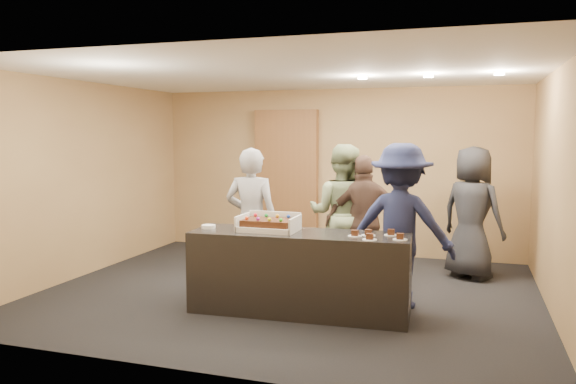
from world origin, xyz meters
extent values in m
plane|color=black|center=(0.00, 0.00, 0.00)|extent=(6.00, 6.00, 0.00)
plane|color=white|center=(0.00, 0.00, 2.70)|extent=(6.00, 6.00, 0.00)
cube|color=#957248|center=(0.00, 2.50, 1.35)|extent=(6.00, 0.04, 2.70)
cube|color=#957248|center=(0.00, -2.50, 1.35)|extent=(6.00, 0.04, 2.70)
cube|color=#957248|center=(-3.00, 0.00, 1.35)|extent=(0.04, 5.00, 2.70)
cube|color=#957248|center=(3.00, 0.00, 1.35)|extent=(0.04, 5.00, 2.70)
cube|color=black|center=(0.35, -0.73, 0.45)|extent=(2.43, 0.83, 0.90)
cube|color=brown|center=(-0.82, 2.41, 1.18)|extent=(1.08, 0.15, 2.37)
cube|color=white|center=(-0.01, -0.73, 0.93)|extent=(0.62, 0.44, 0.06)
cube|color=white|center=(-0.32, -0.73, 0.99)|extent=(0.02, 0.44, 0.17)
cube|color=white|center=(0.31, -0.73, 0.99)|extent=(0.02, 0.44, 0.17)
cube|color=white|center=(-0.01, -0.51, 0.99)|extent=(0.62, 0.02, 0.19)
cube|color=#3A1C0D|center=(-0.01, -0.73, 0.99)|extent=(0.55, 0.38, 0.07)
sphere|color=red|center=(-0.22, -0.60, 1.05)|extent=(0.04, 0.04, 0.04)
sphere|color=green|center=(-0.08, -0.60, 1.05)|extent=(0.04, 0.04, 0.04)
sphere|color=orange|center=(0.05, -0.60, 1.05)|extent=(0.04, 0.04, 0.04)
sphere|color=blue|center=(0.18, -0.60, 1.05)|extent=(0.04, 0.04, 0.04)
sphere|color=#F84414|center=(-0.22, -0.86, 1.05)|extent=(0.04, 0.04, 0.04)
sphere|color=#BD29C1|center=(-0.08, -0.86, 1.05)|extent=(0.04, 0.04, 0.04)
sphere|color=yellow|center=(0.05, -0.86, 1.05)|extent=(0.04, 0.04, 0.04)
sphere|color=green|center=(0.18, -0.86, 1.05)|extent=(0.04, 0.04, 0.04)
cylinder|color=white|center=(-0.71, -0.79, 0.92)|extent=(0.16, 0.16, 0.04)
cylinder|color=white|center=(0.98, -0.78, 0.90)|extent=(0.15, 0.15, 0.01)
cube|color=#3A1C0D|center=(0.98, -0.78, 0.94)|extent=(0.07, 0.06, 0.06)
cylinder|color=white|center=(1.11, -0.70, 0.90)|extent=(0.15, 0.15, 0.01)
cube|color=#3A1C0D|center=(1.11, -0.70, 0.94)|extent=(0.07, 0.06, 0.06)
cylinder|color=white|center=(1.16, -0.93, 0.90)|extent=(0.15, 0.15, 0.01)
cube|color=#3A1C0D|center=(1.16, -0.93, 0.94)|extent=(0.07, 0.06, 0.06)
cylinder|color=white|center=(1.33, -0.61, 0.90)|extent=(0.15, 0.15, 0.01)
cube|color=#3A1C0D|center=(1.33, -0.61, 0.94)|extent=(0.07, 0.06, 0.06)
cylinder|color=white|center=(1.45, -0.83, 0.90)|extent=(0.15, 0.15, 0.01)
cube|color=#3A1C0D|center=(1.45, -0.83, 0.94)|extent=(0.07, 0.06, 0.06)
imported|color=#96969B|center=(-0.44, -0.14, 0.90)|extent=(0.69, 0.49, 1.81)
imported|color=gray|center=(0.51, 0.68, 0.92)|extent=(0.91, 0.71, 1.84)
imported|color=#1B2045|center=(1.38, -0.18, 0.94)|extent=(1.26, 0.79, 1.87)
imported|color=#4F372B|center=(0.84, 0.57, 0.85)|extent=(1.08, 0.71, 1.71)
imported|color=black|center=(2.16, 1.44, 0.90)|extent=(1.05, 0.94, 1.81)
cylinder|color=#FFEAC6|center=(0.80, 0.50, 2.67)|extent=(0.12, 0.12, 0.03)
cylinder|color=#FFEAC6|center=(1.60, 0.50, 2.67)|extent=(0.12, 0.12, 0.03)
cylinder|color=#FFEAC6|center=(2.40, 0.50, 2.67)|extent=(0.12, 0.12, 0.03)
camera|label=1|loc=(2.10, -6.54, 1.98)|focal=35.00mm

